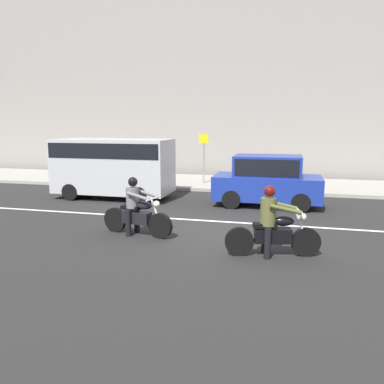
{
  "coord_description": "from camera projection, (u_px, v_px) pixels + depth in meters",
  "views": [
    {
      "loc": [
        1.85,
        -10.29,
        2.92
      ],
      "look_at": [
        -0.59,
        -0.54,
        1.13
      ],
      "focal_mm": 36.3,
      "sensor_mm": 36.0,
      "label": 1
    }
  ],
  "objects": [
    {
      "name": "lane_marking_stripe",
      "position": [
        219.0,
        221.0,
        11.66
      ],
      "size": [
        18.0,
        0.14,
        0.01
      ],
      "primitive_type": "cube",
      "color": "silver",
      "rests_on": "ground_plane"
    },
    {
      "name": "sidewalk_slab",
      "position": [
        248.0,
        184.0,
        18.41
      ],
      "size": [
        40.0,
        4.4,
        0.14
      ],
      "primitive_type": "cube",
      "color": "#99968E",
      "rests_on": "ground_plane"
    },
    {
      "name": "motorcycle_with_rider_gray",
      "position": [
        136.0,
        211.0,
        10.18
      ],
      "size": [
        2.06,
        0.78,
        1.54
      ],
      "color": "black",
      "rests_on": "ground_plane"
    },
    {
      "name": "motorcycle_with_rider_olive",
      "position": [
        272.0,
        228.0,
        8.56
      ],
      "size": [
        2.1,
        0.78,
        1.59
      ],
      "color": "black",
      "rests_on": "ground_plane"
    },
    {
      "name": "street_sign_post",
      "position": [
        204.0,
        153.0,
        17.98
      ],
      "size": [
        0.44,
        0.08,
        2.33
      ],
      "color": "gray",
      "rests_on": "sidewalk_slab"
    },
    {
      "name": "parked_van_silver",
      "position": [
        113.0,
        164.0,
        15.15
      ],
      "size": [
        4.52,
        1.96,
        2.31
      ],
      "color": "#B2B5BA",
      "rests_on": "ground_plane"
    },
    {
      "name": "parked_hatchback_cobalt_blue",
      "position": [
        267.0,
        180.0,
        13.73
      ],
      "size": [
        3.74,
        1.76,
        1.8
      ],
      "color": "navy",
      "rests_on": "ground_plane"
    },
    {
      "name": "building_facade",
      "position": [
        258.0,
        46.0,
        20.45
      ],
      "size": [
        40.0,
        1.4,
        13.88
      ],
      "primitive_type": "cube",
      "color": "gray",
      "rests_on": "ground_plane"
    },
    {
      "name": "ground_plane",
      "position": [
        217.0,
        230.0,
        10.78
      ],
      "size": [
        80.0,
        80.0,
        0.0
      ],
      "primitive_type": "plane",
      "color": "black"
    }
  ]
}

